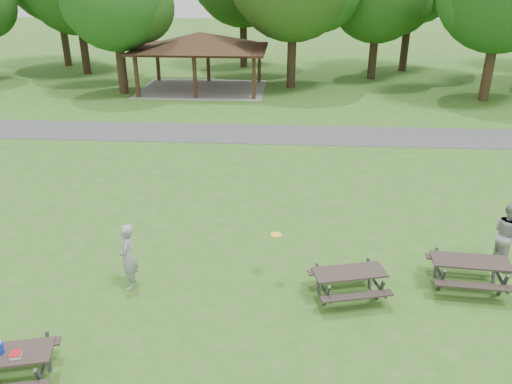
% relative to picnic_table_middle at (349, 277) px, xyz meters
% --- Properties ---
extents(ground, '(160.00, 160.00, 0.00)m').
position_rel_picnic_table_middle_xyz_m(ground, '(-3.50, -0.69, -0.56)').
color(ground, '#32631C').
rests_on(ground, ground).
extents(asphalt_path, '(120.00, 3.20, 0.02)m').
position_rel_picnic_table_middle_xyz_m(asphalt_path, '(-3.50, 13.31, -0.55)').
color(asphalt_path, '#434345').
rests_on(asphalt_path, ground).
extents(pavilion, '(8.60, 7.01, 3.76)m').
position_rel_picnic_table_middle_xyz_m(pavilion, '(-7.50, 23.31, 2.50)').
color(pavilion, '#342013').
rests_on(pavilion, ground).
extents(tree_row_d, '(6.93, 6.60, 9.27)m').
position_rel_picnic_table_middle_xyz_m(tree_row_d, '(-12.42, 21.84, 5.21)').
color(tree_row_d, black).
rests_on(tree_row_d, ground).
extents(picnic_table_middle, '(2.03, 1.78, 0.76)m').
position_rel_picnic_table_middle_xyz_m(picnic_table_middle, '(0.00, 0.00, 0.00)').
color(picnic_table_middle, '#2F2622').
rests_on(picnic_table_middle, ground).
extents(picnic_table_far, '(2.00, 1.66, 0.82)m').
position_rel_picnic_table_middle_xyz_m(picnic_table_far, '(3.06, 0.62, 0.04)').
color(picnic_table_far, '#2C2420').
rests_on(picnic_table_far, ground).
extents(frisbee_in_flight, '(0.34, 0.34, 0.02)m').
position_rel_picnic_table_middle_xyz_m(frisbee_in_flight, '(-1.81, 0.71, 0.73)').
color(frisbee_in_flight, yellow).
rests_on(frisbee_in_flight, ground).
extents(frisbee_thrower, '(0.49, 0.68, 1.75)m').
position_rel_picnic_table_middle_xyz_m(frisbee_thrower, '(-5.49, 0.09, 0.32)').
color(frisbee_thrower, gray).
rests_on(frisbee_thrower, ground).
extents(frisbee_catcher, '(0.84, 1.01, 1.90)m').
position_rel_picnic_table_middle_xyz_m(frisbee_catcher, '(4.37, 1.75, 0.39)').
color(frisbee_catcher, '#A1A1A3').
rests_on(frisbee_catcher, ground).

